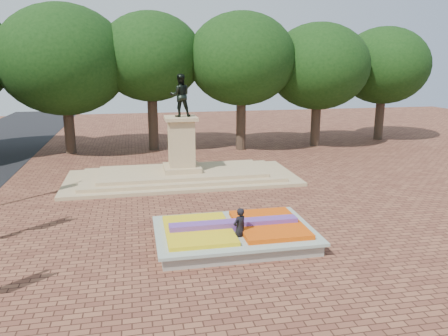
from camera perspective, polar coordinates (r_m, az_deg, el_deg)
ground at (r=19.55m, az=-2.88°, el=-7.58°), size 90.00×90.00×0.00m
flower_bed at (r=17.76m, az=1.43°, el=-8.50°), size 6.30×4.30×0.91m
monument at (r=26.88m, az=-5.52°, el=0.30°), size 14.00×6.00×6.40m
tree_row_back at (r=36.37m, az=-3.75°, el=13.03°), size 44.80×8.80×10.43m
pedestrian at (r=16.96m, az=2.04°, el=-7.94°), size 0.73×0.65×1.67m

